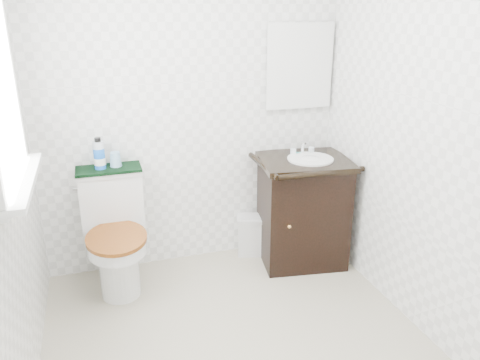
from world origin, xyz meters
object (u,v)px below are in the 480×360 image
trash_bin (251,235)px  vanity (303,208)px  toilet (116,238)px  cup (115,159)px  mouthwash_bottle (99,155)px

trash_bin → vanity: bearing=-29.5°
toilet → cup: (0.05, 0.14, 0.53)m
vanity → cup: size_ratio=9.14×
trash_bin → cup: 1.22m
mouthwash_bottle → cup: mouthwash_bottle is taller
trash_bin → cup: cup is taller
cup → trash_bin: bearing=-0.5°
trash_bin → mouthwash_bottle: (-1.08, -0.01, 0.77)m
trash_bin → cup: bearing=179.5°
trash_bin → mouthwash_bottle: bearing=-179.4°
toilet → vanity: vanity is taller
mouthwash_bottle → cup: bearing=10.7°
toilet → cup: bearing=69.4°
toilet → cup: 0.55m
vanity → cup: cup is taller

